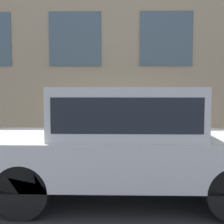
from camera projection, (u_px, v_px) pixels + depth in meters
name	position (u px, v px, depth m)	size (l,w,h in m)	color
ground_plane	(120.00, 177.00, 6.61)	(80.00, 80.00, 0.00)	#2D2D30
sidewalk	(120.00, 158.00, 8.05)	(2.89, 60.00, 0.15)	#B2ADA3
fire_hydrant	(126.00, 149.00, 6.93)	(0.32, 0.44, 0.74)	gold
person	(99.00, 120.00, 7.36)	(0.39, 0.26, 1.62)	#232328
parked_car_silver_near	(126.00, 139.00, 5.20)	(1.88, 4.85, 1.89)	black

